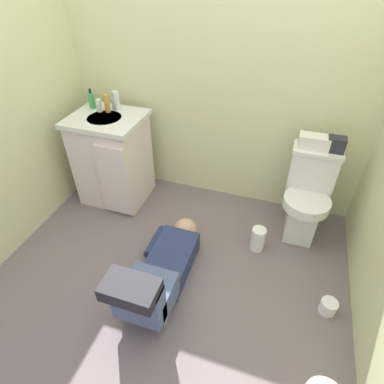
{
  "coord_description": "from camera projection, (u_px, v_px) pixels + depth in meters",
  "views": [
    {
      "loc": [
        0.62,
        -1.44,
        1.94
      ],
      "look_at": [
        0.02,
        0.36,
        0.45
      ],
      "focal_mm": 29.58,
      "sensor_mm": 36.0,
      "label": 1
    }
  ],
  "objects": [
    {
      "name": "person_plumber",
      "position": [
        160.0,
        272.0,
        2.15
      ],
      "size": [
        0.39,
        1.06,
        0.52
      ],
      "color": "navy",
      "rests_on": "ground_plane"
    },
    {
      "name": "wall_back",
      "position": [
        217.0,
        64.0,
        2.45
      ],
      "size": [
        2.69,
        0.08,
        2.4
      ],
      "primitive_type": "cube",
      "color": "beige",
      "rests_on": "ground_plane"
    },
    {
      "name": "bottle_clear",
      "position": [
        116.0,
        101.0,
        2.65
      ],
      "size": [
        0.05,
        0.05,
        0.16
      ],
      "primitive_type": "cylinder",
      "color": "silver",
      "rests_on": "vanity_cabinet"
    },
    {
      "name": "toilet_paper_roll",
      "position": [
        328.0,
        307.0,
        2.09
      ],
      "size": [
        0.11,
        0.11,
        0.1
      ],
      "primitive_type": "cylinder",
      "color": "white",
      "rests_on": "ground_plane"
    },
    {
      "name": "tissue_box",
      "position": [
        314.0,
        142.0,
        2.3
      ],
      "size": [
        0.22,
        0.11,
        0.1
      ],
      "primitive_type": "cube",
      "color": "silver",
      "rests_on": "toilet"
    },
    {
      "name": "bottle_amber",
      "position": [
        107.0,
        103.0,
        2.61
      ],
      "size": [
        0.04,
        0.04,
        0.15
      ],
      "primitive_type": "cylinder",
      "color": "gold",
      "rests_on": "vanity_cabinet"
    },
    {
      "name": "paper_towel_roll",
      "position": [
        258.0,
        239.0,
        2.49
      ],
      "size": [
        0.11,
        0.11,
        0.21
      ],
      "primitive_type": "cylinder",
      "color": "white",
      "rests_on": "ground_plane"
    },
    {
      "name": "bottle_white",
      "position": [
        99.0,
        106.0,
        2.64
      ],
      "size": [
        0.04,
        0.04,
        0.11
      ],
      "primitive_type": "cylinder",
      "color": "white",
      "rests_on": "vanity_cabinet"
    },
    {
      "name": "toilet",
      "position": [
        307.0,
        196.0,
        2.49
      ],
      "size": [
        0.36,
        0.46,
        0.75
      ],
      "color": "silver",
      "rests_on": "ground_plane"
    },
    {
      "name": "vanity_cabinet",
      "position": [
        113.0,
        158.0,
        2.84
      ],
      "size": [
        0.6,
        0.53,
        0.82
      ],
      "color": "silver",
      "rests_on": "ground_plane"
    },
    {
      "name": "soap_dispenser",
      "position": [
        92.0,
        100.0,
        2.69
      ],
      "size": [
        0.06,
        0.06,
        0.17
      ],
      "color": "green",
      "rests_on": "vanity_cabinet"
    },
    {
      "name": "toiletry_bag",
      "position": [
        336.0,
        144.0,
        2.26
      ],
      "size": [
        0.12,
        0.09,
        0.11
      ],
      "primitive_type": "cube",
      "color": "#26262D",
      "rests_on": "toilet"
    },
    {
      "name": "faucet",
      "position": [
        113.0,
        104.0,
        2.67
      ],
      "size": [
        0.02,
        0.02,
        0.1
      ],
      "primitive_type": "cylinder",
      "color": "silver",
      "rests_on": "vanity_cabinet"
    },
    {
      "name": "ground_plane",
      "position": [
        175.0,
        266.0,
        2.43
      ],
      "size": [
        3.03,
        2.98,
        0.04
      ],
      "primitive_type": "cube",
      "color": "slate"
    }
  ]
}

